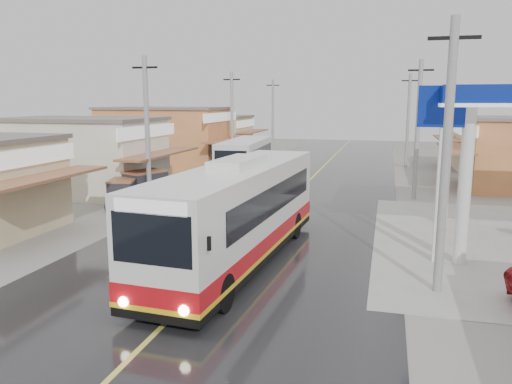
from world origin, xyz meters
TOP-DOWN VIEW (x-y plane):
  - ground at (0.00, 0.00)m, footprint 120.00×120.00m
  - road at (0.00, 15.00)m, footprint 12.00×90.00m
  - centre_line at (0.00, 15.00)m, footprint 0.15×90.00m
  - shopfronts_left at (-13.00, 18.00)m, footprint 11.00×44.00m
  - utility_poles_left at (-7.00, 16.00)m, footprint 1.60×50.00m
  - utility_poles_right at (7.00, 15.00)m, footprint 1.60×36.00m
  - coach_bus at (0.41, 1.19)m, footprint 3.46×12.09m
  - second_bus at (-4.37, 18.81)m, footprint 2.97×9.08m
  - cyclist at (-4.09, 3.65)m, footprint 0.73×1.93m
  - tricycle_near at (-7.65, 9.75)m, footprint 2.38×2.87m
  - tricycle_far at (-8.10, 8.08)m, footprint 1.94×2.26m

SIDE VIEW (x-z plane):
  - ground at x=0.00m, z-range 0.00..0.00m
  - shopfronts_left at x=-13.00m, z-range -2.60..2.60m
  - utility_poles_left at x=-7.00m, z-range -4.00..4.00m
  - utility_poles_right at x=7.00m, z-range -4.00..4.00m
  - road at x=0.00m, z-range 0.00..0.02m
  - centre_line at x=0.00m, z-range 0.02..0.03m
  - cyclist at x=-4.09m, z-range -0.35..1.70m
  - tricycle_far at x=-8.10m, z-range 0.12..1.74m
  - tricycle_near at x=-7.65m, z-range 0.13..2.01m
  - second_bus at x=-4.37m, z-range 0.12..3.09m
  - coach_bus at x=0.41m, z-range -0.07..3.67m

